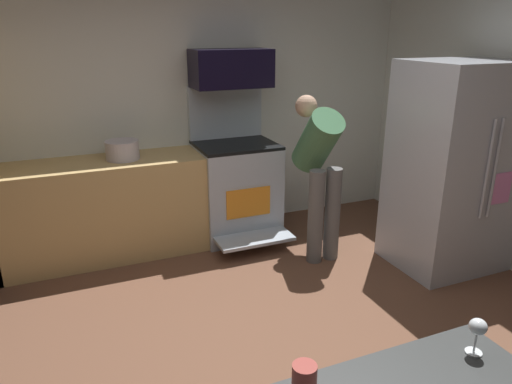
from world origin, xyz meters
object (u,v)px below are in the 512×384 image
Objects in this scene: person_cook at (319,166)px; wine_glass_mid at (478,329)px; oven_range at (236,187)px; refrigerator at (453,168)px; microwave at (231,68)px; stock_pot at (122,150)px; mug_coffee at (304,379)px.

person_cook is 2.62m from wine_glass_mid.
oven_range is 0.95m from person_cook.
oven_range is 0.83× the size of refrigerator.
microwave reaches higher than oven_range.
refrigerator is (1.49, -1.39, -0.76)m from microwave.
oven_range is 1.17m from stock_pot.
refrigerator is 1.13m from person_cook.
mug_coffee is at bearing -106.07° from microwave.
mug_coffee is at bearing 174.71° from wine_glass_mid.
microwave is at bearing 122.84° from person_cook.
refrigerator reaches higher than wine_glass_mid.
microwave is at bearing 73.93° from mug_coffee.
microwave is 3.37m from wine_glass_mid.
person_cook is (0.52, -0.81, -0.79)m from microwave.
person_cook reaches higher than stock_pot.
wine_glass_mid is (-0.79, -2.49, 0.14)m from person_cook.
wine_glass_mid is (-0.27, -3.30, -0.65)m from microwave.
oven_range is at bearing -0.72° from stock_pot.
stock_pot is (-1.07, 0.01, 0.48)m from oven_range.
microwave is 6.89× the size of mug_coffee.
oven_range reaches higher than wine_glass_mid.
microwave reaches higher than person_cook.
stock_pot is at bearing 155.40° from person_cook.
mug_coffee is (-0.93, -3.15, 0.45)m from oven_range.
oven_range is at bearing 85.13° from wine_glass_mid.
stock_pot is (-1.59, 0.73, 0.13)m from person_cook.
person_cook is at bearing 72.35° from wine_glass_mid.
wine_glass_mid is (-1.76, -1.91, 0.12)m from refrigerator.
wine_glass_mid is at bearing -76.16° from stock_pot.
person_cook is at bearing 149.16° from refrigerator.
refrigerator is at bearing -40.92° from oven_range.
refrigerator is at bearing -42.91° from microwave.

